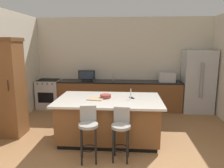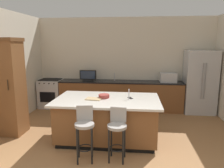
# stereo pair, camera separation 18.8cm
# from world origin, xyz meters

# --- Properties ---
(wall_back) EXTENTS (6.02, 0.12, 2.86)m
(wall_back) POSITION_xyz_m (0.00, 4.38, 1.43)
(wall_back) COLOR beige
(wall_back) RESTS_ON ground_plane
(counter_back) EXTENTS (3.80, 0.62, 0.90)m
(counter_back) POSITION_xyz_m (-0.09, 4.00, 0.45)
(counter_back) COLOR brown
(counter_back) RESTS_ON ground_plane
(kitchen_island) EXTENTS (2.19, 1.33, 0.91)m
(kitchen_island) POSITION_xyz_m (-0.22, 1.81, 0.46)
(kitchen_island) COLOR black
(kitchen_island) RESTS_ON ground_plane
(refrigerator) EXTENTS (0.88, 0.72, 1.86)m
(refrigerator) POSITION_xyz_m (2.26, 3.96, 0.93)
(refrigerator) COLOR #B7BABF
(refrigerator) RESTS_ON ground_plane
(range_oven) EXTENTS (0.70, 0.63, 0.92)m
(range_oven) POSITION_xyz_m (-2.35, 4.00, 0.46)
(range_oven) COLOR #B7BABF
(range_oven) RESTS_ON ground_plane
(cabinet_tower) EXTENTS (0.67, 0.57, 2.18)m
(cabinet_tower) POSITION_xyz_m (-2.48, 1.89, 1.13)
(cabinet_tower) COLOR brown
(cabinet_tower) RESTS_ON ground_plane
(microwave) EXTENTS (0.48, 0.36, 0.28)m
(microwave) POSITION_xyz_m (1.35, 4.00, 1.04)
(microwave) COLOR #B7BABF
(microwave) RESTS_ON counter_back
(tv_monitor) EXTENTS (0.52, 0.16, 0.33)m
(tv_monitor) POSITION_xyz_m (-1.10, 3.95, 1.05)
(tv_monitor) COLOR black
(tv_monitor) RESTS_ON counter_back
(sink_faucet_back) EXTENTS (0.02, 0.02, 0.24)m
(sink_faucet_back) POSITION_xyz_m (-0.28, 4.10, 1.02)
(sink_faucet_back) COLOR #B2B2B7
(sink_faucet_back) RESTS_ON counter_back
(sink_faucet_island) EXTENTS (0.02, 0.02, 0.22)m
(sink_faucet_island) POSITION_xyz_m (0.24, 1.81, 1.02)
(sink_faucet_island) COLOR #B2B2B7
(sink_faucet_island) RESTS_ON kitchen_island
(bar_stool_left) EXTENTS (0.34, 0.36, 0.98)m
(bar_stool_left) POSITION_xyz_m (-0.50, 0.92, 0.59)
(bar_stool_left) COLOR gray
(bar_stool_left) RESTS_ON ground_plane
(bar_stool_right) EXTENTS (0.34, 0.35, 0.94)m
(bar_stool_right) POSITION_xyz_m (0.07, 1.00, 0.56)
(bar_stool_right) COLOR gray
(bar_stool_right) RESTS_ON ground_plane
(fruit_bowl) EXTENTS (0.23, 0.23, 0.07)m
(fruit_bowl) POSITION_xyz_m (-0.30, 1.88, 0.94)
(fruit_bowl) COLOR #993833
(fruit_bowl) RESTS_ON kitchen_island
(cell_phone) EXTENTS (0.13, 0.17, 0.01)m
(cell_phone) POSITION_xyz_m (0.26, 1.91, 0.91)
(cell_phone) COLOR black
(cell_phone) RESTS_ON kitchen_island
(cutting_board) EXTENTS (0.35, 0.27, 0.02)m
(cutting_board) POSITION_xyz_m (-0.49, 1.74, 0.92)
(cutting_board) COLOR tan
(cutting_board) RESTS_ON kitchen_island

